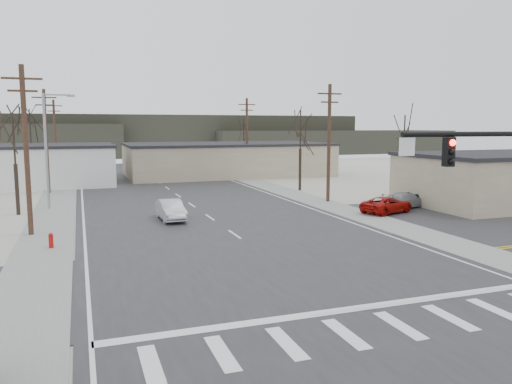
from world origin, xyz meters
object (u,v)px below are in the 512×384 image
Objects in this scene: car_far_a at (138,168)px; car_parked_dark_b at (487,199)px; car_parked_red at (387,205)px; car_parked_dark_a at (434,197)px; car_parked_silver at (405,200)px; fire_hydrant at (51,241)px; sedan_crossing at (171,210)px; car_far_b at (87,165)px.

car_parked_dark_b is at bearing 135.62° from car_far_a.
car_parked_dark_a is at bearing -93.36° from car_parked_red.
car_parked_silver is (-2.80, 0.02, -0.13)m from car_parked_dark_a.
fire_hydrant is at bearing 79.23° from car_parked_red.
car_parked_silver is (2.80, 1.60, 0.00)m from car_parked_red.
car_parked_silver reaches higher than car_parked_red.
car_parked_dark_a is at bearing -109.69° from car_parked_silver.
car_parked_dark_a is (28.78, 4.98, 0.33)m from fire_hydrant.
car_far_a is at bearing 5.49° from car_parked_silver.
sedan_crossing is 1.08× the size of car_far_b.
car_far_b reaches higher than car_parked_silver.
car_parked_dark_b reaches higher than sedan_crossing.
car_far_a is (9.09, 41.59, 0.31)m from fire_hydrant.
car_parked_silver is (23.28, -45.74, -0.06)m from car_far_b.
car_far_a is at bearing 52.08° from car_parked_dark_a.
sedan_crossing is 21.38m from car_parked_dark_a.
sedan_crossing is at bearing 70.99° from car_parked_dark_b.
car_far_b is 0.89× the size of car_parked_dark_a.
car_parked_dark_b is (8.83, -0.63, 0.10)m from car_parked_red.
car_parked_red is at bearing 74.38° from car_parked_dark_b.
car_far_b is 0.91× the size of car_parked_silver.
car_parked_silver is at bearing 113.40° from car_parked_dark_a.
car_parked_dark_a is 3.92m from car_parked_dark_b.
car_parked_dark_a reaches higher than car_parked_silver.
car_far_b is at bearing 53.48° from car_parked_dark_a.
car_far_a reaches higher than car_parked_dark_b.
car_parked_silver is (-6.03, 2.23, -0.10)m from car_parked_dark_b.
car_far_a reaches higher than car_parked_silver.
fire_hydrant is at bearing 83.42° from car_parked_dark_b.
car_far_a reaches higher than car_parked_red.
fire_hydrant is 0.20× the size of car_parked_dark_b.
sedan_crossing is at bearing 67.62° from car_parked_silver.
fire_hydrant is 29.21m from car_parked_dark_a.
fire_hydrant is at bearing -115.92° from car_far_b.
sedan_crossing reaches higher than car_far_b.
car_far_a is 1.13× the size of car_parked_dark_a.
car_parked_red is (23.18, 3.40, 0.20)m from fire_hydrant.
fire_hydrant is at bearing 123.62° from car_parked_dark_a.
car_parked_dark_b reaches higher than fire_hydrant.
car_far_a is 1.27× the size of car_far_b.
car_parked_red is at bearing 100.44° from car_parked_silver.
fire_hydrant is at bearing 92.73° from car_far_a.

